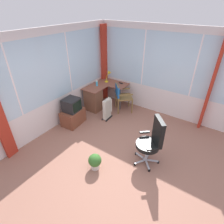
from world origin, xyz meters
The scene contains 14 objects.
ground centered at (0.00, 0.00, -0.03)m, with size 5.78×5.40×0.06m, color #956351.
north_window_panel centered at (0.00, 2.23, 1.29)m, with size 4.78×0.07×2.58m.
east_window_panel centered at (2.42, 0.00, 1.29)m, with size 0.07×4.40×2.58m.
curtain_corner centered at (2.29, 2.10, 1.24)m, with size 0.25×0.07×2.48m, color #AB2C1D.
curtain_east_far centered at (2.34, -1.21, 1.24)m, with size 0.25×0.07×2.48m, color #AB2C1D.
desk centered at (1.43, 1.87, 0.41)m, with size 1.25×1.05×0.74m.
desk_lamp centered at (2.13, 1.81, 0.98)m, with size 0.23×0.19×0.37m.
tv_remote centered at (2.21, 1.38, 0.75)m, with size 0.04×0.15×0.02m, color black.
spray_bottle centered at (1.61, 1.91, 0.85)m, with size 0.06×0.06×0.22m.
wooden_armchair centered at (1.80, 1.13, 0.58)m, with size 0.68×0.68×0.90m.
office_chair centered at (0.29, -0.58, 0.62)m, with size 0.61×0.61×1.11m.
tv_on_stand centered at (0.40, 1.86, 0.35)m, with size 0.68×0.50×0.80m.
space_heater centered at (1.20, 1.21, 0.33)m, with size 0.39×0.19×0.64m.
potted_plant centered at (-0.54, 0.30, 0.20)m, with size 0.28×0.28×0.36m.
Camera 1 is at (-2.55, -1.50, 3.06)m, focal length 28.87 mm.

